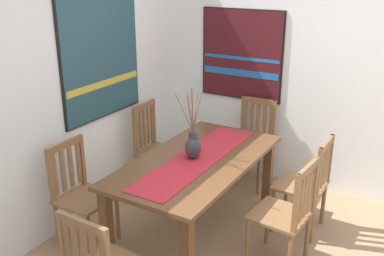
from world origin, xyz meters
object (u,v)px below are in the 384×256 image
object	(u,v)px
chair_0	(307,183)
chair_3	(288,212)
chair_5	(155,146)
centerpiece_vase	(193,145)
chair_1	(80,193)
chair_4	(253,141)
dining_table	(197,171)
painting_on_back_wall	(100,49)
painting_on_side_wall	(242,55)

from	to	relation	value
chair_0	chair_3	size ratio (longest dim) A/B	0.98
chair_5	chair_0	bearing A→B (deg)	-89.29
centerpiece_vase	chair_0	xyz separation A→B (m)	(0.60, -0.82, -0.41)
chair_1	chair_4	bearing A→B (deg)	-24.31
dining_table	chair_0	world-z (taller)	chair_0
chair_0	painting_on_back_wall	world-z (taller)	painting_on_back_wall
dining_table	centerpiece_vase	world-z (taller)	centerpiece_vase
centerpiece_vase	chair_1	xyz separation A→B (m)	(-0.55, 0.79, -0.40)
centerpiece_vase	chair_4	world-z (taller)	centerpiece_vase
chair_1	chair_4	xyz separation A→B (m)	(1.81, -0.82, 0.01)
chair_3	chair_5	distance (m)	1.74
chair_0	chair_5	world-z (taller)	chair_5
chair_4	painting_on_back_wall	world-z (taller)	painting_on_back_wall
chair_4	painting_on_side_wall	size ratio (longest dim) A/B	0.95
painting_on_side_wall	dining_table	bearing A→B (deg)	-169.28
centerpiece_vase	painting_on_side_wall	xyz separation A→B (m)	(1.49, 0.25, 0.49)
chair_1	chair_3	xyz separation A→B (m)	(0.58, -1.63, 0.00)
chair_5	painting_on_side_wall	size ratio (longest dim) A/B	0.96
chair_0	painting_on_side_wall	bearing A→B (deg)	50.52
centerpiece_vase	painting_on_back_wall	bearing A→B (deg)	82.33
chair_3	chair_5	xyz separation A→B (m)	(0.56, 1.65, 0.01)
chair_0	chair_3	distance (m)	0.58
chair_3	painting_on_side_wall	xyz separation A→B (m)	(1.47, 1.09, 0.89)
chair_0	chair_1	world-z (taller)	chair_1
chair_1	painting_on_back_wall	size ratio (longest dim) A/B	0.71
centerpiece_vase	chair_5	world-z (taller)	centerpiece_vase
dining_table	chair_1	size ratio (longest dim) A/B	1.85
painting_on_back_wall	chair_5	bearing A→B (deg)	-31.80
chair_1	painting_on_side_wall	world-z (taller)	painting_on_side_wall
painting_on_back_wall	painting_on_side_wall	world-z (taller)	painting_on_back_wall
chair_0	painting_on_back_wall	xyz separation A→B (m)	(-0.46, 1.90, 1.09)
chair_1	painting_on_side_wall	distance (m)	2.29
dining_table	chair_5	distance (m)	1.02
centerpiece_vase	chair_5	bearing A→B (deg)	54.12
centerpiece_vase	chair_4	bearing A→B (deg)	-1.21
dining_table	chair_1	xyz separation A→B (m)	(-0.57, 0.82, -0.17)
centerpiece_vase	painting_on_side_wall	bearing A→B (deg)	9.55
chair_0	painting_on_side_wall	world-z (taller)	painting_on_side_wall
dining_table	painting_on_side_wall	xyz separation A→B (m)	(1.48, 0.28, 0.73)
chair_1	painting_on_back_wall	xyz separation A→B (m)	(0.70, 0.29, 1.08)
dining_table	chair_3	xyz separation A→B (m)	(0.01, -0.81, -0.16)
dining_table	chair_5	xyz separation A→B (m)	(0.57, 0.84, -0.15)
centerpiece_vase	chair_0	distance (m)	1.10
chair_0	chair_5	size ratio (longest dim) A/B	0.95
centerpiece_vase	chair_4	xyz separation A→B (m)	(1.25, -0.03, -0.39)
painting_on_side_wall	painting_on_back_wall	bearing A→B (deg)	148.37
dining_table	painting_on_back_wall	size ratio (longest dim) A/B	1.31
chair_1	chair_5	xyz separation A→B (m)	(1.14, 0.02, 0.02)
chair_0	centerpiece_vase	bearing A→B (deg)	126.21
chair_3	centerpiece_vase	bearing A→B (deg)	91.44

